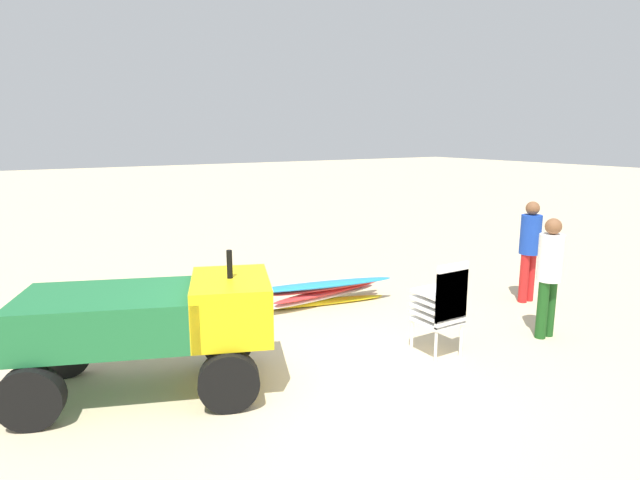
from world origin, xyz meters
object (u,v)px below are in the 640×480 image
(surfboard_pile, at_px, (321,292))
(stacked_plastic_chairs, at_px, (444,302))
(lifeguard_near_left, at_px, (530,245))
(lifeguard_near_center, at_px, (549,270))
(utility_cart, at_px, (153,321))

(surfboard_pile, bearing_deg, stacked_plastic_chairs, -85.28)
(lifeguard_near_left, bearing_deg, lifeguard_near_center, -134.19)
(lifeguard_near_left, relative_size, lifeguard_near_center, 1.01)
(surfboard_pile, xyz_separation_m, lifeguard_near_left, (2.93, -1.60, 0.73))
(surfboard_pile, relative_size, lifeguard_near_left, 1.57)
(stacked_plastic_chairs, xyz_separation_m, lifeguard_near_left, (2.73, 0.86, 0.24))
(lifeguard_near_left, bearing_deg, utility_cart, 179.03)
(surfboard_pile, distance_m, lifeguard_near_center, 3.36)
(utility_cart, xyz_separation_m, lifeguard_near_left, (5.92, -0.10, 0.15))
(utility_cart, distance_m, lifeguard_near_left, 5.92)
(utility_cart, relative_size, lifeguard_near_left, 1.72)
(stacked_plastic_chairs, bearing_deg, lifeguard_near_center, -8.79)
(stacked_plastic_chairs, relative_size, surfboard_pile, 0.47)
(lifeguard_near_center, bearing_deg, utility_cart, 165.88)
(lifeguard_near_left, bearing_deg, stacked_plastic_chairs, -162.44)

